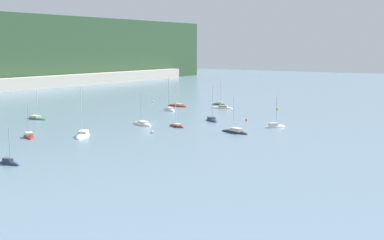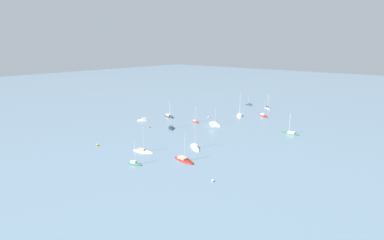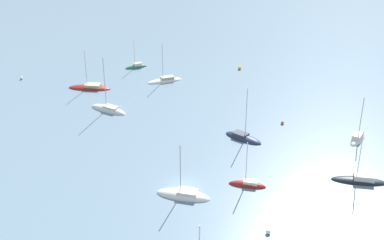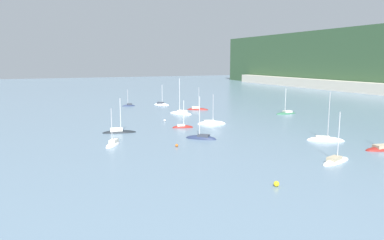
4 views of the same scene
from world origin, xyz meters
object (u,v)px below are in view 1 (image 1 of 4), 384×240
object	(u,v)px
sailboat_9	(37,119)
sailboat_11	(235,132)
sailboat_7	(169,110)
mooring_buoy_0	(277,109)
sailboat_2	(219,104)
sailboat_8	(222,108)
sailboat_6	(142,125)
mooring_buoy_3	(246,120)
sailboat_13	(29,137)
sailboat_10	(9,164)
sailboat_0	(177,106)
sailboat_3	(177,127)
sailboat_5	(275,127)
sailboat_4	(83,136)
sailboat_1	(212,120)
mooring_buoy_2	(152,132)
mooring_buoy_1	(153,101)

from	to	relation	value
sailboat_9	sailboat_11	xyz separation A→B (m)	(10.04, -56.79, 0.03)
sailboat_7	mooring_buoy_0	world-z (taller)	sailboat_7
sailboat_2	sailboat_8	xyz separation A→B (m)	(-8.67, -6.37, -0.02)
sailboat_6	sailboat_9	xyz separation A→B (m)	(-7.80, 30.94, 0.04)
sailboat_9	mooring_buoy_3	xyz separation A→B (m)	(29.33, -49.51, 0.18)
sailboat_13	sailboat_10	bearing A→B (deg)	167.97
sailboat_0	sailboat_7	bearing A→B (deg)	122.44
sailboat_8	sailboat_10	bearing A→B (deg)	81.04
sailboat_3	sailboat_13	world-z (taller)	sailboat_13
sailboat_5	mooring_buoy_0	world-z (taller)	sailboat_5
sailboat_4	sailboat_0	bearing A→B (deg)	164.33
sailboat_1	sailboat_11	bearing A→B (deg)	-2.40
sailboat_10	mooring_buoy_2	bearing A→B (deg)	89.97
sailboat_6	mooring_buoy_0	xyz separation A→B (m)	(49.23, -14.78, 0.31)
sailboat_6	mooring_buoy_0	world-z (taller)	sailboat_6
mooring_buoy_2	sailboat_4	bearing A→B (deg)	141.13
sailboat_10	mooring_buoy_0	size ratio (longest dim) A/B	8.98
mooring_buoy_0	sailboat_6	bearing A→B (deg)	163.29
sailboat_10	mooring_buoy_3	bearing A→B (deg)	83.00
sailboat_1	sailboat_7	world-z (taller)	sailboat_7
sailboat_4	sailboat_10	bearing A→B (deg)	-11.29
sailboat_4	sailboat_11	distance (m)	34.67
sailboat_4	sailboat_1	bearing A→B (deg)	132.65
sailboat_1	sailboat_13	world-z (taller)	sailboat_1
sailboat_11	sailboat_13	size ratio (longest dim) A/B	1.04
sailboat_1	sailboat_3	bearing A→B (deg)	-54.86
sailboat_9	sailboat_1	bearing A→B (deg)	29.01
sailboat_0	sailboat_5	world-z (taller)	sailboat_0
sailboat_5	mooring_buoy_1	size ratio (longest dim) A/B	13.28
sailboat_9	mooring_buoy_2	distance (m)	41.23
sailboat_7	sailboat_8	size ratio (longest dim) A/B	1.22
sailboat_3	sailboat_11	bearing A→B (deg)	-163.84
sailboat_8	sailboat_9	size ratio (longest dim) A/B	1.05
sailboat_5	sailboat_4	bearing A→B (deg)	175.81
sailboat_6	mooring_buoy_0	bearing A→B (deg)	-89.00
sailboat_3	sailboat_8	xyz separation A→B (m)	(40.90, 11.36, 0.01)
sailboat_3	sailboat_13	bearing A→B (deg)	74.97
sailboat_11	sailboat_13	xyz separation A→B (m)	(-30.72, 34.72, -0.02)
sailboat_0	mooring_buoy_3	world-z (taller)	sailboat_0
mooring_buoy_0	sailboat_11	bearing A→B (deg)	-166.74
sailboat_4	sailboat_13	world-z (taller)	sailboat_4
mooring_buoy_1	sailboat_7	bearing A→B (deg)	-130.42
sailboat_1	sailboat_9	world-z (taller)	sailboat_1
sailboat_11	mooring_buoy_0	size ratio (longest dim) A/B	11.57
mooring_buoy_3	sailboat_9	bearing A→B (deg)	120.64
sailboat_7	sailboat_11	world-z (taller)	sailboat_7
sailboat_13	mooring_buoy_3	world-z (taller)	sailboat_13
sailboat_7	mooring_buoy_3	size ratio (longest dim) A/B	19.55
sailboat_7	sailboat_11	xyz separation A→B (m)	(-26.83, -38.65, 0.06)
sailboat_1	mooring_buoy_2	xyz separation A→B (m)	(-25.40, 0.51, 0.23)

